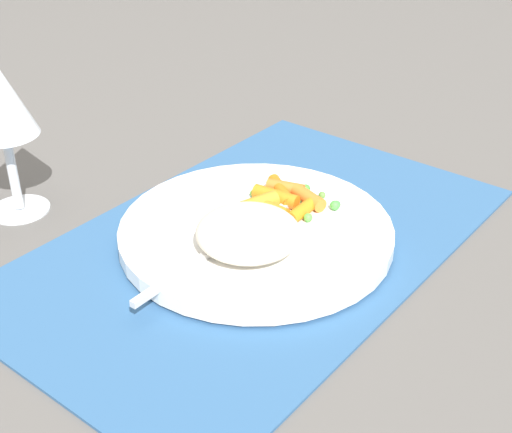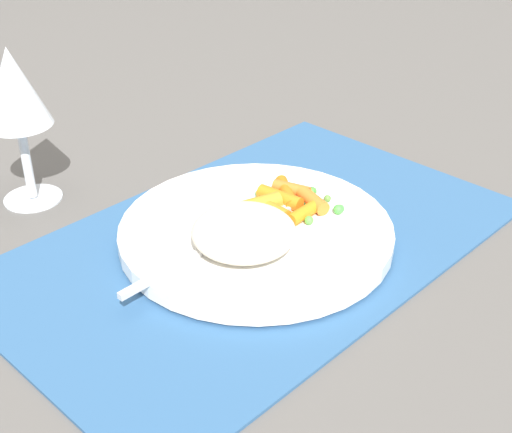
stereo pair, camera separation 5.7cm
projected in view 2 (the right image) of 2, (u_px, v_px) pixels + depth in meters
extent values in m
plane|color=#565451|center=(256.00, 244.00, 0.70)|extent=(2.40, 2.40, 0.00)
cube|color=#2D5684|center=(256.00, 242.00, 0.69)|extent=(0.51, 0.31, 0.01)
cylinder|color=white|center=(256.00, 232.00, 0.69)|extent=(0.26, 0.26, 0.02)
ellipsoid|color=beige|center=(244.00, 232.00, 0.64)|extent=(0.09, 0.10, 0.03)
cylinder|color=orange|center=(275.00, 211.00, 0.69)|extent=(0.02, 0.04, 0.01)
cylinder|color=orange|center=(291.00, 189.00, 0.73)|extent=(0.02, 0.04, 0.01)
cylinder|color=orange|center=(280.00, 198.00, 0.72)|extent=(0.02, 0.05, 0.01)
cylinder|color=orange|center=(305.00, 212.00, 0.69)|extent=(0.04, 0.01, 0.01)
cylinder|color=orange|center=(261.00, 204.00, 0.70)|extent=(0.04, 0.03, 0.02)
cylinder|color=orange|center=(313.00, 201.00, 0.71)|extent=(0.03, 0.04, 0.01)
cylinder|color=orange|center=(287.00, 193.00, 0.73)|extent=(0.04, 0.05, 0.01)
sphere|color=#499437|center=(286.00, 188.00, 0.74)|extent=(0.01, 0.01, 0.01)
sphere|color=#57A638|center=(259.00, 194.00, 0.73)|extent=(0.01, 0.01, 0.01)
sphere|color=#53AF3F|center=(309.00, 220.00, 0.68)|extent=(0.01, 0.01, 0.01)
sphere|color=green|center=(289.00, 189.00, 0.74)|extent=(0.01, 0.01, 0.01)
sphere|color=#419033|center=(310.00, 190.00, 0.73)|extent=(0.01, 0.01, 0.01)
sphere|color=#53AA47|center=(307.00, 202.00, 0.72)|extent=(0.01, 0.01, 0.01)
sphere|color=green|center=(279.00, 231.00, 0.67)|extent=(0.01, 0.01, 0.01)
sphere|color=green|center=(338.00, 209.00, 0.70)|extent=(0.01, 0.01, 0.01)
sphere|color=#539C38|center=(293.00, 189.00, 0.74)|extent=(0.01, 0.01, 0.01)
sphere|color=#479047|center=(340.00, 209.00, 0.70)|extent=(0.01, 0.01, 0.01)
sphere|color=#588F3A|center=(327.00, 198.00, 0.72)|extent=(0.01, 0.01, 0.01)
sphere|color=#54A53B|center=(274.00, 221.00, 0.68)|extent=(0.01, 0.01, 0.01)
cube|color=silver|center=(270.00, 215.00, 0.69)|extent=(0.05, 0.02, 0.01)
cube|color=silver|center=(192.00, 258.00, 0.63)|extent=(0.16, 0.01, 0.01)
cylinder|color=silver|center=(33.00, 197.00, 0.77)|extent=(0.06, 0.06, 0.00)
cylinder|color=silver|center=(27.00, 161.00, 0.75)|extent=(0.01, 0.01, 0.08)
cone|color=silver|center=(13.00, 87.00, 0.71)|extent=(0.07, 0.07, 0.08)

